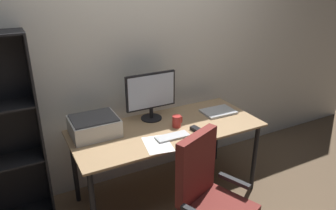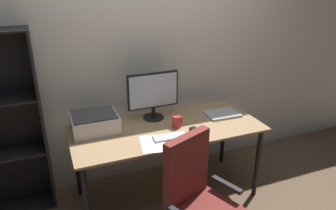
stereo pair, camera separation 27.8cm
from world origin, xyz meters
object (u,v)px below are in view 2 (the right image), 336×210
at_px(monitor, 153,93).
at_px(office_chair, 199,209).
at_px(desk, 167,135).
at_px(laptop, 222,114).
at_px(coffee_mug, 177,122).
at_px(keyboard, 170,137).
at_px(printer, 95,122).
at_px(mouse, 195,130).

distance_m(monitor, office_chair, 1.16).
bearing_deg(desk, office_chair, -94.43).
height_order(desk, laptop, laptop).
bearing_deg(coffee_mug, monitor, 116.51).
bearing_deg(keyboard, monitor, 91.64).
bearing_deg(printer, monitor, 5.82).
bearing_deg(coffee_mug, printer, 163.72).
bearing_deg(office_chair, coffee_mug, 56.87).
bearing_deg(coffee_mug, laptop, 8.66).
distance_m(desk, coffee_mug, 0.16).
xyz_separation_m(desk, coffee_mug, (0.08, -0.03, 0.13)).
height_order(monitor, keyboard, monitor).
xyz_separation_m(laptop, printer, (-1.22, 0.12, 0.07)).
xyz_separation_m(desk, mouse, (0.19, -0.18, 0.09)).
relative_size(mouse, printer, 0.24).
bearing_deg(monitor, printer, -174.18).
height_order(laptop, office_chair, office_chair).
height_order(desk, office_chair, office_chair).
height_order(monitor, office_chair, monitor).
bearing_deg(mouse, office_chair, -122.20).
bearing_deg(monitor, coffee_mug, -63.49).
bearing_deg(monitor, mouse, -59.63).
distance_m(monitor, keyboard, 0.49).
height_order(desk, mouse, mouse).
distance_m(desk, printer, 0.66).
relative_size(monitor, coffee_mug, 4.58).
bearing_deg(desk, mouse, -42.21).
bearing_deg(office_chair, laptop, 29.36).
bearing_deg(laptop, office_chair, -126.82).
height_order(desk, keyboard, keyboard).
height_order(desk, printer, printer).
bearing_deg(mouse, coffee_mug, 116.79).
xyz_separation_m(desk, monitor, (-0.05, 0.23, 0.33)).
distance_m(desk, laptop, 0.61).
bearing_deg(keyboard, printer, 148.81).
xyz_separation_m(coffee_mug, office_chair, (-0.15, -0.76, -0.33)).
relative_size(desk, printer, 4.31).
relative_size(coffee_mug, office_chair, 0.11).
bearing_deg(monitor, office_chair, -90.83).
height_order(mouse, coffee_mug, coffee_mug).
bearing_deg(keyboard, office_chair, -89.32).
xyz_separation_m(monitor, printer, (-0.57, -0.06, -0.18)).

